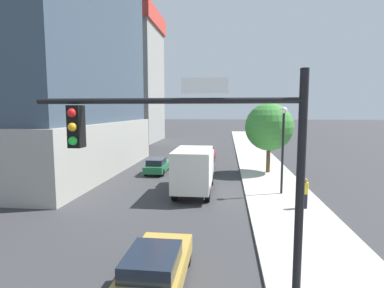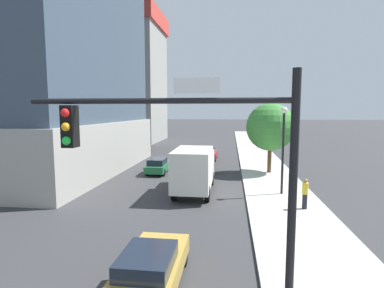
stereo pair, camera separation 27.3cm
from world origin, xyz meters
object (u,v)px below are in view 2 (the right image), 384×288
street_tree (270,127)px  car_gold (152,266)px  box_truck (194,168)px  pedestrian_yellow_shirt (305,193)px  car_black (204,164)px  traffic_light_pole (196,159)px  street_lamp (283,138)px  car_green (159,165)px  construction_building (128,71)px  car_red (209,153)px

street_tree → car_gold: (-6.09, -19.10, -3.58)m
box_truck → pedestrian_yellow_shirt: 7.54m
box_truck → car_black: bearing=90.0°
box_truck → pedestrian_yellow_shirt: box_truck is taller
traffic_light_pole → street_lamp: 14.53m
car_green → box_truck: bearing=-58.0°
street_tree → car_black: size_ratio=1.57×
street_tree → construction_building: bearing=129.3°
construction_building → car_gold: construction_building is taller
pedestrian_yellow_shirt → street_tree: bearing=94.0°
car_black → car_red: size_ratio=0.94×
traffic_light_pole → pedestrian_yellow_shirt: traffic_light_pole is taller
car_black → street_tree: bearing=-4.6°
street_lamp → car_red: size_ratio=1.37×
box_truck → pedestrian_yellow_shirt: bearing=-24.5°
construction_building → street_lamp: bearing=-57.1°
street_tree → car_red: (-6.09, 7.32, -3.57)m
car_green → car_black: bearing=17.0°
car_gold → car_green: size_ratio=0.85×
street_tree → box_truck: size_ratio=0.97×
construction_building → street_tree: bearing=-50.7°
car_gold → pedestrian_yellow_shirt: pedestrian_yellow_shirt is taller
street_lamp → street_tree: (0.05, 7.37, 0.32)m
car_black → car_green: bearing=-163.0°
construction_building → car_gold: 51.81m
traffic_light_pole → car_green: traffic_light_pole is taller
car_red → construction_building: bearing=129.1°
traffic_light_pole → street_tree: traffic_light_pole is taller
construction_building → box_truck: construction_building is taller
car_green → car_gold: bearing=-77.2°
street_lamp → street_tree: street_tree is taller
street_lamp → car_gold: bearing=-117.2°
box_truck → street_lamp: bearing=0.3°
street_tree → car_green: 10.89m
car_green → pedestrian_yellow_shirt: pedestrian_yellow_shirt is taller
box_truck → construction_building: bearing=115.5°
street_lamp → street_tree: size_ratio=0.93×
car_black → street_lamp: bearing=-52.5°
car_gold → pedestrian_yellow_shirt: (6.83, 8.59, 0.31)m
construction_building → traffic_light_pole: (18.66, -49.44, -8.64)m
car_green → pedestrian_yellow_shirt: size_ratio=2.71×
car_black → traffic_light_pole: bearing=-85.5°
car_black → car_green: 4.34m
traffic_light_pole → street_lamp: (4.34, 13.85, -0.65)m
car_black → pedestrian_yellow_shirt: pedestrian_yellow_shirt is taller
traffic_light_pole → pedestrian_yellow_shirt: bearing=64.4°
street_lamp → street_tree: bearing=89.6°
traffic_light_pole → car_gold: traffic_light_pole is taller
car_gold → car_green: car_gold is taller
street_tree → car_red: bearing=129.8°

